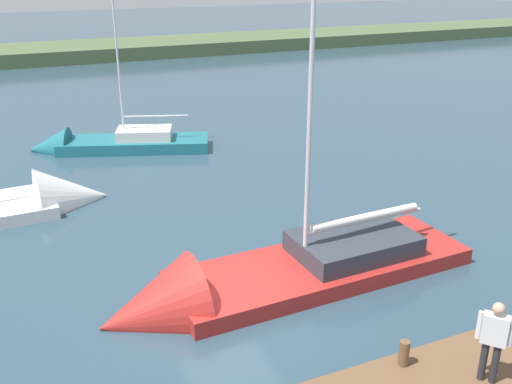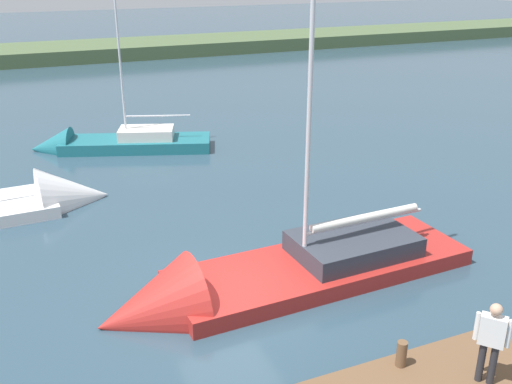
% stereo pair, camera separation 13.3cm
% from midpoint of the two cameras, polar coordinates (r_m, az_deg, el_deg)
% --- Properties ---
extents(ground_plane, '(200.00, 200.00, 0.00)m').
position_cam_midpoint_polar(ground_plane, '(15.79, -2.72, -10.60)').
color(ground_plane, '#2D4756').
extents(far_shoreline, '(180.00, 8.00, 2.40)m').
position_cam_midpoint_polar(far_shoreline, '(57.36, -19.23, 12.13)').
color(far_shoreline, '#4C603D').
rests_on(far_shoreline, ground_plane).
extents(mooring_post_near, '(0.21, 0.21, 0.56)m').
position_cam_midpoint_polar(mooring_post_near, '(12.53, 13.96, -15.04)').
color(mooring_post_near, brown).
rests_on(mooring_post_near, dock_pier).
extents(sailboat_inner_slip, '(10.84, 3.23, 13.03)m').
position_cam_midpoint_polar(sailboat_inner_slip, '(16.09, -0.51, -9.22)').
color(sailboat_inner_slip, '#B22823').
rests_on(sailboat_inner_slip, ground_plane).
extents(sailboat_outer_mooring, '(8.63, 4.77, 9.96)m').
position_cam_midpoint_polar(sailboat_outer_mooring, '(28.72, -14.64, 4.32)').
color(sailboat_outer_mooring, '#1E6B75').
rests_on(sailboat_outer_mooring, ground_plane).
extents(person_on_dock, '(0.47, 0.53, 1.76)m').
position_cam_midpoint_polar(person_on_dock, '(12.20, 21.93, -12.97)').
color(person_on_dock, '#28282D').
rests_on(person_on_dock, dock_pier).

